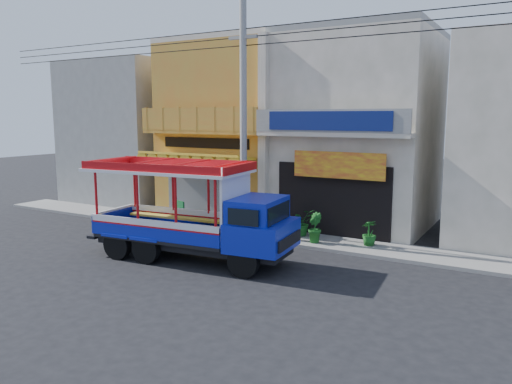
# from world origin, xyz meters

# --- Properties ---
(ground) EXTENTS (90.00, 90.00, 0.00)m
(ground) POSITION_xyz_m (0.00, 0.00, 0.00)
(ground) COLOR black
(ground) RESTS_ON ground
(sidewalk) EXTENTS (30.00, 2.00, 0.12)m
(sidewalk) POSITION_xyz_m (0.00, 4.00, 0.06)
(sidewalk) COLOR slate
(sidewalk) RESTS_ON ground
(shophouse_left) EXTENTS (6.00, 7.50, 8.24)m
(shophouse_left) POSITION_xyz_m (-4.00, 7.96, 4.11)
(shophouse_left) COLOR #C4772B
(shophouse_left) RESTS_ON ground
(shophouse_right) EXTENTS (6.00, 6.75, 8.24)m
(shophouse_right) POSITION_xyz_m (2.00, 7.96, 4.11)
(shophouse_right) COLOR #B2AC92
(shophouse_right) RESTS_ON ground
(party_pilaster) EXTENTS (0.35, 0.30, 8.00)m
(party_pilaster) POSITION_xyz_m (-1.00, 4.85, 4.00)
(party_pilaster) COLOR #B2AC92
(party_pilaster) RESTS_ON ground
(filler_building_left) EXTENTS (6.00, 6.00, 7.60)m
(filler_building_left) POSITION_xyz_m (-11.00, 8.00, 3.80)
(filler_building_left) COLOR gray
(filler_building_left) RESTS_ON ground
(utility_pole) EXTENTS (28.00, 0.26, 9.00)m
(utility_pole) POSITION_xyz_m (-0.85, 3.30, 5.03)
(utility_pole) COLOR gray
(utility_pole) RESTS_ON ground
(songthaew_truck) EXTENTS (7.17, 2.92, 3.26)m
(songthaew_truck) POSITION_xyz_m (-0.41, -0.12, 1.57)
(songthaew_truck) COLOR black
(songthaew_truck) RESTS_ON ground
(green_sign) EXTENTS (0.59, 0.44, 0.93)m
(green_sign) POSITION_xyz_m (-4.66, 3.96, 0.51)
(green_sign) COLOR black
(green_sign) RESTS_ON sidewalk
(potted_plant_a) EXTENTS (1.18, 1.22, 1.03)m
(potted_plant_a) POSITION_xyz_m (0.97, 4.37, 0.64)
(potted_plant_a) COLOR #19581C
(potted_plant_a) RESTS_ON sidewalk
(potted_plant_b) EXTENTS (0.75, 0.78, 1.10)m
(potted_plant_b) POSITION_xyz_m (1.84, 3.62, 0.67)
(potted_plant_b) COLOR #19581C
(potted_plant_b) RESTS_ON sidewalk
(potted_plant_c) EXTENTS (0.73, 0.73, 0.92)m
(potted_plant_c) POSITION_xyz_m (3.73, 4.18, 0.58)
(potted_plant_c) COLOR #19581C
(potted_plant_c) RESTS_ON sidewalk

